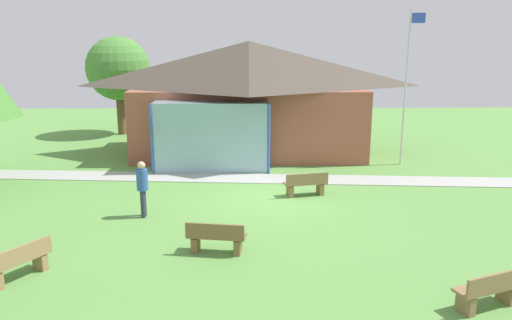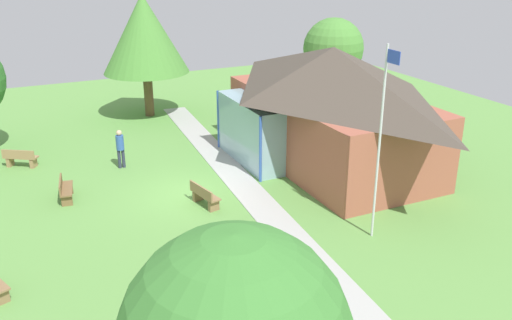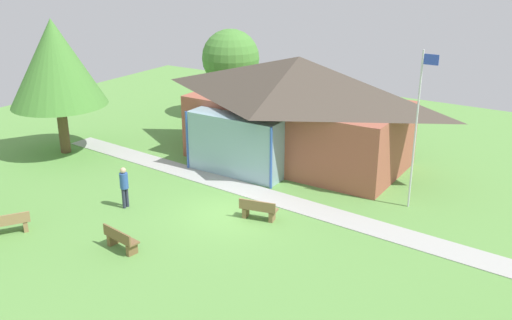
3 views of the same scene
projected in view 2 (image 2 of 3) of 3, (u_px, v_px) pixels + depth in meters
ground_plane at (190, 194)px, 21.77m from camera, size 44.00×44.00×0.00m
pavilion at (327, 104)px, 24.14m from camera, size 11.28×7.00×5.18m
footpath at (242, 184)px, 22.67m from camera, size 24.40×3.10×0.03m
flagpole at (381, 137)px, 17.35m from camera, size 0.64×0.08×6.45m
bench_rear_near_path at (204, 196)px, 20.65m from camera, size 1.56×0.74×0.84m
bench_front_center at (65, 190)px, 21.16m from camera, size 1.55×0.67×0.84m
bench_front_left at (20, 158)px, 24.32m from camera, size 1.18×1.50×0.84m
visitor_strolling_lawn at (120, 146)px, 24.02m from camera, size 0.34×0.34×1.74m
tree_behind_pavilion_left at (333, 49)px, 31.73m from camera, size 3.48×3.48×5.41m
tree_west_hedge at (144, 34)px, 30.28m from camera, size 4.76×4.76×6.82m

